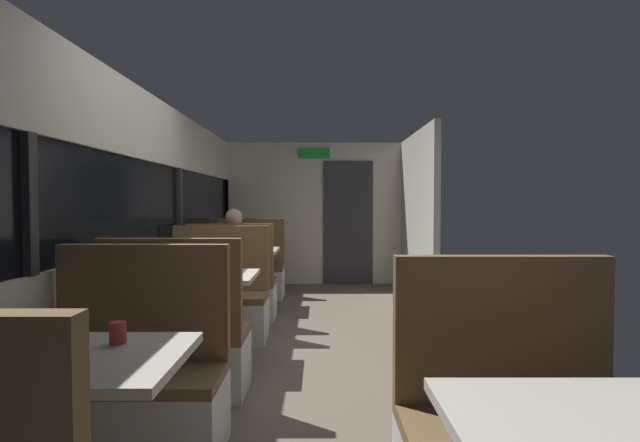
# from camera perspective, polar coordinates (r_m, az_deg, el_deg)

# --- Properties ---
(ground_plane) EXTENTS (3.30, 9.20, 0.02)m
(ground_plane) POSITION_cam_1_polar(r_m,az_deg,el_deg) (4.24, -1.11, -16.33)
(ground_plane) COLOR #665B4C
(carriage_window_panel_left) EXTENTS (0.09, 8.48, 2.30)m
(carriage_window_panel_left) POSITION_cam_1_polar(r_m,az_deg,el_deg) (4.32, -20.77, -1.01)
(carriage_window_panel_left) COLOR beige
(carriage_window_panel_left) RESTS_ON ground_plane
(carriage_end_bulkhead) EXTENTS (2.90, 0.11, 2.30)m
(carriage_end_bulkhead) POSITION_cam_1_polar(r_m,az_deg,el_deg) (8.22, -0.04, 0.77)
(carriage_end_bulkhead) COLOR beige
(carriage_end_bulkhead) RESTS_ON ground_plane
(carriage_aisle_panel_right) EXTENTS (0.08, 2.40, 2.30)m
(carriage_aisle_panel_right) POSITION_cam_1_polar(r_m,az_deg,el_deg) (7.16, 11.13, 0.62)
(carriage_aisle_panel_right) COLOR beige
(carriage_aisle_panel_right) RESTS_ON ground_plane
(dining_table_near_window) EXTENTS (0.90, 0.70, 0.74)m
(dining_table_near_window) POSITION_cam_1_polar(r_m,az_deg,el_deg) (2.28, -26.56, -15.84)
(dining_table_near_window) COLOR #9E9EA3
(dining_table_near_window) RESTS_ON ground_plane
(bench_near_window_facing_entry) EXTENTS (0.95, 0.50, 1.10)m
(bench_near_window_facing_entry) POSITION_cam_1_polar(r_m,az_deg,el_deg) (2.99, -20.11, -17.68)
(bench_near_window_facing_entry) COLOR silver
(bench_near_window_facing_entry) RESTS_ON ground_plane
(dining_table_mid_window) EXTENTS (0.90, 0.70, 0.74)m
(dining_table_mid_window) POSITION_cam_1_polar(r_m,az_deg,el_deg) (4.31, -13.16, -7.20)
(dining_table_mid_window) COLOR #9E9EA3
(dining_table_mid_window) RESTS_ON ground_plane
(bench_mid_window_facing_end) EXTENTS (0.95, 0.50, 1.10)m
(bench_mid_window_facing_end) POSITION_cam_1_polar(r_m,az_deg,el_deg) (3.72, -15.68, -13.66)
(bench_mid_window_facing_end) COLOR silver
(bench_mid_window_facing_end) RESTS_ON ground_plane
(bench_mid_window_facing_entry) EXTENTS (0.95, 0.50, 1.10)m
(bench_mid_window_facing_entry) POSITION_cam_1_polar(r_m,az_deg,el_deg) (5.04, -11.27, -9.42)
(bench_mid_window_facing_entry) COLOR silver
(bench_mid_window_facing_entry) RESTS_ON ground_plane
(dining_table_far_window) EXTENTS (0.90, 0.70, 0.74)m
(dining_table_far_window) POSITION_cam_1_polar(r_m,az_deg,el_deg) (6.45, -8.63, -4.06)
(dining_table_far_window) COLOR #9E9EA3
(dining_table_far_window) RESTS_ON ground_plane
(bench_far_window_facing_end) EXTENTS (0.95, 0.50, 1.10)m
(bench_far_window_facing_end) POSITION_cam_1_polar(r_m,az_deg,el_deg) (5.81, -9.68, -7.86)
(bench_far_window_facing_end) COLOR silver
(bench_far_window_facing_end) RESTS_ON ground_plane
(bench_far_window_facing_entry) EXTENTS (0.95, 0.50, 1.10)m
(bench_far_window_facing_entry) POSITION_cam_1_polar(r_m,az_deg,el_deg) (7.18, -7.76, -5.94)
(bench_far_window_facing_entry) COLOR silver
(bench_far_window_facing_entry) RESTS_ON ground_plane
(seated_passenger) EXTENTS (0.47, 0.55, 1.26)m
(seated_passenger) POSITION_cam_1_polar(r_m,az_deg,el_deg) (5.85, -9.57, -5.72)
(seated_passenger) COLOR #26262D
(seated_passenger) RESTS_ON ground_plane
(coffee_cup_primary) EXTENTS (0.07, 0.07, 0.09)m
(coffee_cup_primary) POSITION_cam_1_polar(r_m,az_deg,el_deg) (2.33, -21.73, -11.65)
(coffee_cup_primary) COLOR #B23333
(coffee_cup_primary) RESTS_ON dining_table_near_window
(coffee_cup_secondary) EXTENTS (0.07, 0.07, 0.09)m
(coffee_cup_secondary) POSITION_cam_1_polar(r_m,az_deg,el_deg) (6.57, -7.64, -2.68)
(coffee_cup_secondary) COLOR #B23333
(coffee_cup_secondary) RESTS_ON dining_table_far_window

